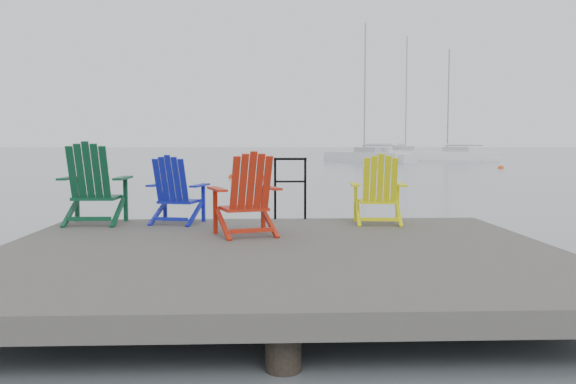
{
  "coord_description": "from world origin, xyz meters",
  "views": [
    {
      "loc": [
        -0.13,
        -6.41,
        1.62
      ],
      "look_at": [
        0.24,
        3.02,
        0.85
      ],
      "focal_mm": 38.0,
      "sensor_mm": 36.0,
      "label": 1
    }
  ],
  "objects_px": {
    "chair_red": "(247,195)",
    "chair_yellow": "(379,190)",
    "handrail": "(290,182)",
    "sailboat_mid": "(404,154)",
    "buoy_b": "(265,179)",
    "buoy_d": "(379,167)",
    "chair_green": "(93,184)",
    "chair_blue": "(176,190)",
    "sailboat_far": "(452,156)",
    "buoy_c": "(501,168)",
    "sailboat_near": "(368,157)",
    "buoy_a": "(232,178)"
  },
  "relations": [
    {
      "from": "handrail",
      "to": "sailboat_mid",
      "type": "distance_m",
      "value": 58.69
    },
    {
      "from": "handrail",
      "to": "sailboat_near",
      "type": "bearing_deg",
      "value": 78.78
    },
    {
      "from": "chair_blue",
      "to": "chair_red",
      "type": "distance_m",
      "value": 1.52
    },
    {
      "from": "handrail",
      "to": "buoy_d",
      "type": "relative_size",
      "value": 2.74
    },
    {
      "from": "sailboat_far",
      "to": "buoy_d",
      "type": "xyz_separation_m",
      "value": [
        -9.52,
        -15.1,
        -0.36
      ]
    },
    {
      "from": "buoy_b",
      "to": "buoy_d",
      "type": "distance_m",
      "value": 14.99
    },
    {
      "from": "chair_yellow",
      "to": "sailboat_far",
      "type": "bearing_deg",
      "value": 76.69
    },
    {
      "from": "chair_yellow",
      "to": "buoy_c",
      "type": "height_order",
      "value": "chair_yellow"
    },
    {
      "from": "sailboat_mid",
      "to": "buoy_d",
      "type": "bearing_deg",
      "value": -81.66
    },
    {
      "from": "sailboat_mid",
      "to": "sailboat_far",
      "type": "distance_m",
      "value": 10.83
    },
    {
      "from": "chair_red",
      "to": "chair_green",
      "type": "bearing_deg",
      "value": 134.43
    },
    {
      "from": "chair_green",
      "to": "sailboat_far",
      "type": "xyz_separation_m",
      "value": [
        19.46,
        46.6,
        -0.7
      ]
    },
    {
      "from": "chair_yellow",
      "to": "sailboat_far",
      "type": "relative_size",
      "value": 0.09
    },
    {
      "from": "chair_blue",
      "to": "sailboat_near",
      "type": "distance_m",
      "value": 44.5
    },
    {
      "from": "chair_red",
      "to": "chair_blue",
      "type": "bearing_deg",
      "value": 113.59
    },
    {
      "from": "chair_yellow",
      "to": "buoy_b",
      "type": "height_order",
      "value": "chair_yellow"
    },
    {
      "from": "chair_yellow",
      "to": "buoy_b",
      "type": "bearing_deg",
      "value": 99.76
    },
    {
      "from": "chair_green",
      "to": "buoy_b",
      "type": "relative_size",
      "value": 2.91
    },
    {
      "from": "handrail",
      "to": "buoy_b",
      "type": "bearing_deg",
      "value": 91.05
    },
    {
      "from": "sailboat_mid",
      "to": "chair_green",
      "type": "bearing_deg",
      "value": -82.21
    },
    {
      "from": "chair_red",
      "to": "buoy_a",
      "type": "bearing_deg",
      "value": 75.77
    },
    {
      "from": "sailboat_near",
      "to": "buoy_d",
      "type": "height_order",
      "value": "sailboat_near"
    },
    {
      "from": "chair_red",
      "to": "sailboat_far",
      "type": "relative_size",
      "value": 0.1
    },
    {
      "from": "chair_green",
      "to": "sailboat_mid",
      "type": "height_order",
      "value": "sailboat_mid"
    },
    {
      "from": "chair_green",
      "to": "buoy_b",
      "type": "xyz_separation_m",
      "value": [
        2.37,
        18.56,
        -1.05
      ]
    },
    {
      "from": "buoy_b",
      "to": "chair_blue",
      "type": "bearing_deg",
      "value": -93.9
    },
    {
      "from": "chair_green",
      "to": "chair_yellow",
      "type": "xyz_separation_m",
      "value": [
        3.89,
        -0.13,
        -0.08
      ]
    },
    {
      "from": "chair_green",
      "to": "buoy_c",
      "type": "xyz_separation_m",
      "value": [
        17.17,
        29.19,
        -1.05
      ]
    },
    {
      "from": "sailboat_far",
      "to": "buoy_b",
      "type": "xyz_separation_m",
      "value": [
        -17.09,
        -28.04,
        -0.36
      ]
    },
    {
      "from": "buoy_a",
      "to": "buoy_b",
      "type": "bearing_deg",
      "value": -35.49
    },
    {
      "from": "chair_yellow",
      "to": "sailboat_near",
      "type": "height_order",
      "value": "sailboat_near"
    },
    {
      "from": "handrail",
      "to": "sailboat_far",
      "type": "bearing_deg",
      "value": 70.03
    },
    {
      "from": "chair_yellow",
      "to": "chair_red",
      "type": "bearing_deg",
      "value": -145.74
    },
    {
      "from": "chair_green",
      "to": "chair_blue",
      "type": "relative_size",
      "value": 1.19
    },
    {
      "from": "handrail",
      "to": "chair_red",
      "type": "relative_size",
      "value": 0.92
    },
    {
      "from": "handrail",
      "to": "chair_yellow",
      "type": "xyz_separation_m",
      "value": [
        1.19,
        -0.62,
        -0.07
      ]
    },
    {
      "from": "chair_green",
      "to": "buoy_c",
      "type": "bearing_deg",
      "value": 60.41
    },
    {
      "from": "chair_red",
      "to": "chair_yellow",
      "type": "bearing_deg",
      "value": 11.47
    },
    {
      "from": "sailboat_mid",
      "to": "chair_yellow",
      "type": "bearing_deg",
      "value": -78.56
    },
    {
      "from": "chair_red",
      "to": "buoy_d",
      "type": "xyz_separation_m",
      "value": [
        7.83,
        32.63,
        -1.0
      ]
    },
    {
      "from": "chair_yellow",
      "to": "chair_green",
      "type": "bearing_deg",
      "value": -176.78
    },
    {
      "from": "sailboat_mid",
      "to": "buoy_c",
      "type": "height_order",
      "value": "sailboat_mid"
    },
    {
      "from": "buoy_a",
      "to": "sailboat_far",
      "type": "bearing_deg",
      "value": 55.41
    },
    {
      "from": "buoy_c",
      "to": "buoy_d",
      "type": "height_order",
      "value": "buoy_c"
    },
    {
      "from": "chair_red",
      "to": "sailboat_mid",
      "type": "height_order",
      "value": "sailboat_mid"
    },
    {
      "from": "sailboat_near",
      "to": "buoy_c",
      "type": "relative_size",
      "value": 31.86
    },
    {
      "from": "sailboat_near",
      "to": "sailboat_far",
      "type": "distance_m",
      "value": 8.87
    },
    {
      "from": "chair_red",
      "to": "handrail",
      "type": "bearing_deg",
      "value": 52.23
    },
    {
      "from": "sailboat_mid",
      "to": "handrail",
      "type": "bearing_deg",
      "value": -79.83
    },
    {
      "from": "sailboat_far",
      "to": "buoy_b",
      "type": "height_order",
      "value": "sailboat_far"
    }
  ]
}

